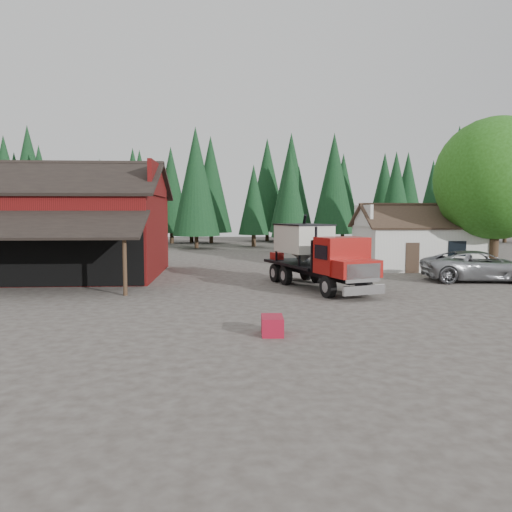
{
  "coord_description": "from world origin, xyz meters",
  "views": [
    {
      "loc": [
        -0.8,
        -21.94,
        3.98
      ],
      "look_at": [
        0.74,
        2.89,
        1.8
      ],
      "focal_mm": 35.0,
      "sensor_mm": 36.0,
      "label": 1
    }
  ],
  "objects": [
    {
      "name": "conifer_backdrop",
      "position": [
        0.0,
        42.0,
        0.0
      ],
      "size": [
        76.0,
        16.0,
        16.0
      ],
      "primitive_type": null,
      "color": "black",
      "rests_on": "ground"
    },
    {
      "name": "near_pine_a",
      "position": [
        -22.0,
        28.0,
        6.39
      ],
      "size": [
        4.4,
        4.4,
        11.4
      ],
      "color": "#382619",
      "rests_on": "ground"
    },
    {
      "name": "silver_car",
      "position": [
        13.9,
        5.87,
        0.88
      ],
      "size": [
        6.63,
        3.57,
        1.77
      ],
      "primitive_type": "imported",
      "rotation": [
        0.0,
        0.0,
        1.47
      ],
      "color": "#989A9F",
      "rests_on": "ground"
    },
    {
      "name": "near_pine_d",
      "position": [
        -4.0,
        34.0,
        7.39
      ],
      "size": [
        5.28,
        5.28,
        13.4
      ],
      "color": "#382619",
      "rests_on": "ground"
    },
    {
      "name": "near_pine_b",
      "position": [
        6.0,
        30.0,
        5.89
      ],
      "size": [
        3.96,
        3.96,
        10.4
      ],
      "color": "#382619",
      "rests_on": "ground"
    },
    {
      "name": "equip_box",
      "position": [
        0.72,
        -6.0,
        0.3
      ],
      "size": [
        0.75,
        1.13,
        0.6
      ],
      "primitive_type": "cube",
      "rotation": [
        0.0,
        0.0,
        -0.05
      ],
      "color": "maroon",
      "rests_on": "ground"
    },
    {
      "name": "feed_truck",
      "position": [
        4.0,
        3.86,
        1.81
      ],
      "size": [
        4.96,
        8.87,
        3.88
      ],
      "rotation": [
        0.0,
        0.0,
        0.33
      ],
      "color": "black",
      "rests_on": "ground"
    },
    {
      "name": "near_pine_c",
      "position": [
        22.0,
        26.0,
        6.89
      ],
      "size": [
        4.84,
        4.84,
        12.4
      ],
      "color": "#382619",
      "rests_on": "ground"
    },
    {
      "name": "farmhouse",
      "position": [
        13.0,
        13.0,
        1.67
      ],
      "size": [
        8.6,
        6.42,
        4.65
      ],
      "color": "silver",
      "rests_on": "ground"
    },
    {
      "name": "deciduous_tree",
      "position": [
        17.01,
        9.97,
        5.91
      ],
      "size": [
        8.0,
        8.0,
        10.2
      ],
      "color": "#382619",
      "rests_on": "ground"
    },
    {
      "name": "ground",
      "position": [
        0.0,
        0.0,
        0.0
      ],
      "size": [
        120.0,
        120.0,
        0.0
      ],
      "primitive_type": "plane",
      "color": "#423A34",
      "rests_on": "ground"
    },
    {
      "name": "red_barn",
      "position": [
        -11.0,
        9.9,
        2.69
      ],
      "size": [
        12.8,
        13.63,
        7.18
      ],
      "color": "maroon",
      "rests_on": "ground"
    }
  ]
}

